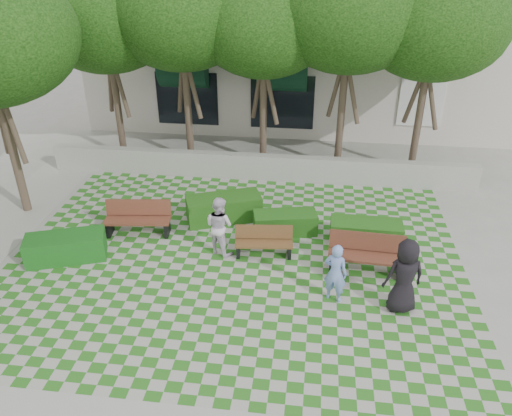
# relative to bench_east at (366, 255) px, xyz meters

# --- Properties ---
(ground) EXTENTS (90.00, 90.00, 0.00)m
(ground) POSITION_rel_bench_east_xyz_m (-3.40, -1.03, -0.49)
(ground) COLOR gray
(ground) RESTS_ON ground
(lawn) EXTENTS (12.00, 12.00, 0.00)m
(lawn) POSITION_rel_bench_east_xyz_m (-3.40, -0.03, -0.48)
(lawn) COLOR #2B721E
(lawn) RESTS_ON ground
(retaining_wall) EXTENTS (15.00, 0.36, 0.90)m
(retaining_wall) POSITION_rel_bench_east_xyz_m (-3.40, 5.17, -0.04)
(retaining_wall) COLOR #9E9B93
(retaining_wall) RESTS_ON ground
(bench_east) EXTENTS (1.95, 0.74, 1.01)m
(bench_east) POSITION_rel_bench_east_xyz_m (0.00, 0.00, 0.00)
(bench_east) COLOR #542A1D
(bench_east) RESTS_ON ground
(bench_mid) EXTENTS (1.60, 0.67, 0.82)m
(bench_mid) POSITION_rel_bench_east_xyz_m (-2.68, 0.42, -0.09)
(bench_mid) COLOR brown
(bench_mid) RESTS_ON ground
(bench_west) EXTENTS (1.94, 0.85, 0.99)m
(bench_west) POSITION_rel_bench_east_xyz_m (-6.41, 1.06, -0.01)
(bench_west) COLOR #5B2D1F
(bench_west) RESTS_ON ground
(hedge_east) EXTENTS (1.98, 0.82, 0.69)m
(hedge_east) POSITION_rel_bench_east_xyz_m (0.09, 1.31, -0.14)
(hedge_east) COLOR #1D4E14
(hedge_east) RESTS_ON ground
(hedge_midright) EXTENTS (1.92, 1.09, 0.63)m
(hedge_midright) POSITION_rel_bench_east_xyz_m (-2.20, 1.63, -0.17)
(hedge_midright) COLOR #1B4C14
(hedge_midright) RESTS_ON ground
(hedge_midleft) EXTENTS (2.39, 1.63, 0.78)m
(hedge_midleft) POSITION_rel_bench_east_xyz_m (-4.09, 2.14, -0.10)
(hedge_midleft) COLOR #1D4C14
(hedge_midleft) RESTS_ON ground
(hedge_west) EXTENTS (2.19, 1.45, 0.71)m
(hedge_west) POSITION_rel_bench_east_xyz_m (-7.90, -0.45, -0.13)
(hedge_west) COLOR #155118
(hedge_west) RESTS_ON ground
(person_blue) EXTENTS (0.65, 0.54, 1.54)m
(person_blue) POSITION_rel_bench_east_xyz_m (-0.82, -1.27, 0.28)
(person_blue) COLOR #7C99E2
(person_blue) RESTS_ON ground
(person_dark) EXTENTS (1.03, 0.80, 1.86)m
(person_dark) POSITION_rel_bench_east_xyz_m (0.71, -1.42, 0.44)
(person_dark) COLOR black
(person_dark) RESTS_ON ground
(person_white) EXTENTS (1.01, 0.94, 1.67)m
(person_white) POSITION_rel_bench_east_xyz_m (-3.89, 0.40, 0.35)
(person_white) COLOR silver
(person_white) RESTS_ON ground
(tree_row) EXTENTS (17.70, 13.40, 7.41)m
(tree_row) POSITION_rel_bench_east_xyz_m (-5.27, 4.92, 4.69)
(tree_row) COLOR #47382B
(tree_row) RESTS_ON ground
(building) EXTENTS (18.00, 8.92, 5.15)m
(building) POSITION_rel_bench_east_xyz_m (-2.47, 13.04, 2.03)
(building) COLOR beige
(building) RESTS_ON ground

